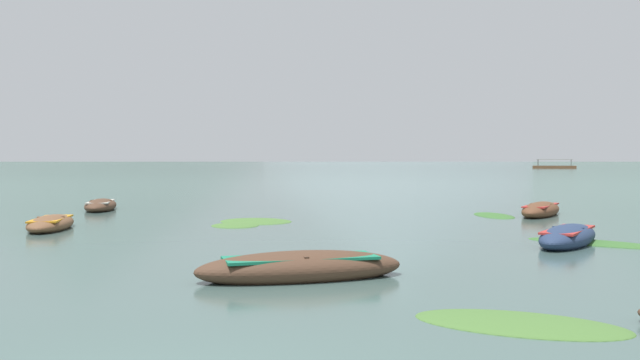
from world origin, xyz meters
TOP-DOWN VIEW (x-y plane):
  - ground_plane at (0.00, 1500.00)m, footprint 6000.00×6000.00m
  - mountain_1 at (-795.38, 1948.56)m, footprint 1191.24×1191.24m
  - mountain_2 at (161.05, 2087.49)m, footprint 976.89×976.89m
  - rowboat_0 at (6.95, 11.94)m, footprint 2.73×3.68m
  - rowboat_1 at (-8.86, 22.90)m, footprint 2.03×3.99m
  - rowboat_2 at (8.71, 20.86)m, footprint 2.81×4.16m
  - rowboat_7 at (-7.42, 15.01)m, footprint 1.85×3.66m
  - rowboat_9 at (0.75, 6.78)m, footprint 3.90×2.36m
  - ferry_0 at (51.68, 166.94)m, footprint 10.90×6.62m
  - weed_patch_1 at (-2.06, 16.31)m, footprint 1.83×1.97m
  - weed_patch_2 at (6.91, 20.62)m, footprint 1.59×3.06m
  - weed_patch_3 at (3.76, 3.61)m, footprint 3.01×2.28m
  - weed_patch_4 at (7.69, 12.17)m, footprint 3.45×3.06m
  - weed_patch_5 at (-1.61, 17.82)m, footprint 3.45×3.43m

SIDE VIEW (x-z plane):
  - ground_plane at x=0.00m, z-range 0.00..0.00m
  - weed_patch_1 at x=-2.06m, z-range -0.07..0.07m
  - weed_patch_2 at x=6.91m, z-range -0.07..0.07m
  - weed_patch_3 at x=3.76m, z-range -0.07..0.07m
  - weed_patch_4 at x=7.69m, z-range -0.07..0.07m
  - weed_patch_5 at x=-1.61m, z-range -0.07..0.07m
  - rowboat_7 at x=-7.42m, z-range -0.10..0.42m
  - rowboat_1 at x=-8.86m, z-range -0.11..0.47m
  - rowboat_0 at x=6.95m, z-range -0.11..0.49m
  - rowboat_9 at x=0.75m, z-range -0.12..0.50m
  - rowboat_2 at x=8.71m, z-range -0.12..0.52m
  - ferry_0 at x=51.68m, z-range -0.82..1.71m
  - mountain_1 at x=-795.38m, z-range 0.00..384.18m
  - mountain_2 at x=161.05m, z-range 0.00..397.94m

